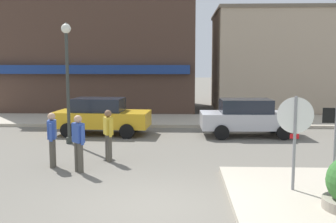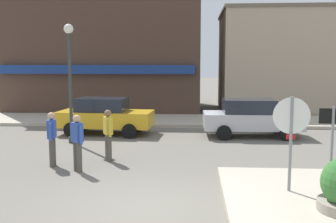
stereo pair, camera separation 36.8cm
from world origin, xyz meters
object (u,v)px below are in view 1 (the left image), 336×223
Objects in this scene: stop_sign at (295,131)px; parked_car_second at (248,117)px; one_way_sign at (335,140)px; parked_car_nearest at (102,116)px; pedestrian_crossing_near at (108,134)px; pedestrian_kerb_side at (52,138)px; pedestrian_crossing_far at (78,142)px; lamp_post at (67,65)px.

stop_sign is 7.58m from parked_car_second.
one_way_sign is 0.51× the size of parked_car_nearest.
one_way_sign is 10.43m from parked_car_nearest.
pedestrian_crossing_near and pedestrian_kerb_side have the same top height.
stop_sign is at bearing -18.32° from pedestrian_crossing_far.
stop_sign is 9.04m from lamp_post.
parked_car_second is 6.75m from pedestrian_crossing_near.
lamp_post is (-7.72, 5.81, 1.63)m from one_way_sign.
stop_sign is 1.43× the size of pedestrian_kerb_side.
one_way_sign is at bearing -36.97° from lamp_post.
lamp_post is (-6.85, 5.73, 1.44)m from stop_sign.
stop_sign reaches higher than pedestrian_crossing_far.
one_way_sign is 1.30× the size of pedestrian_kerb_side.
pedestrian_kerb_side is (-1.51, -0.73, 0.00)m from pedestrian_crossing_near.
parked_car_nearest is 6.21m from parked_car_second.
parked_car_nearest and parked_car_second have the same top height.
one_way_sign is at bearing -48.58° from parked_car_nearest.
parked_car_nearest is at bearing 95.70° from pedestrian_crossing_far.
stop_sign reaches higher than pedestrian_crossing_near.
pedestrian_crossing_far is (-6.30, 1.88, -0.46)m from one_way_sign.
pedestrian_crossing_far is at bearing -134.34° from parked_car_second.
one_way_sign is (0.87, -0.09, -0.19)m from stop_sign.
one_way_sign is 1.30× the size of pedestrian_crossing_far.
lamp_post is 1.11× the size of parked_car_nearest.
lamp_post reaches higher than one_way_sign.
pedestrian_kerb_side is at bearing -154.06° from pedestrian_crossing_near.
parked_car_second is (7.04, 1.82, -2.15)m from lamp_post.
pedestrian_kerb_side is (-0.91, 0.50, 0.00)m from pedestrian_crossing_far.
lamp_post is at bearing -165.52° from parked_car_second.
parked_car_second is 2.52× the size of pedestrian_kerb_side.
pedestrian_crossing_far is at bearing -28.91° from pedestrian_kerb_side.
pedestrian_crossing_near is 1.68m from pedestrian_kerb_side.
parked_car_nearest is 2.55× the size of pedestrian_kerb_side.
parked_car_nearest is 5.96m from pedestrian_crossing_far.
stop_sign is 0.51× the size of lamp_post.
parked_car_nearest is at bearing 131.42° from one_way_sign.
parked_car_second is 8.38m from pedestrian_kerb_side.
one_way_sign is 0.46× the size of lamp_post.
one_way_sign reaches higher than pedestrian_crossing_near.
pedestrian_crossing_near is at bearing 64.12° from pedestrian_crossing_far.
pedestrian_kerb_side is at bearing 161.68° from one_way_sign.
pedestrian_crossing_near is at bearing 151.29° from one_way_sign.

